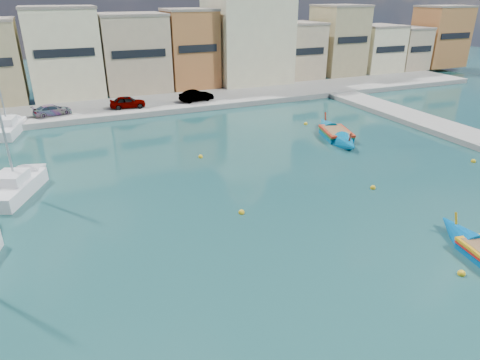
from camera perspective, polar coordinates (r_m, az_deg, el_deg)
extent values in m
plane|color=#153C40|center=(25.77, 17.64, -5.69)|extent=(160.00, 160.00, 0.00)
cube|color=gray|center=(52.28, -5.61, 10.52)|extent=(80.00, 8.00, 0.60)
cube|color=beige|center=(55.99, -22.39, 15.26)|extent=(7.88, 6.24, 9.89)
cube|color=gray|center=(55.62, -23.25, 20.42)|extent=(8.04, 6.37, 0.30)
cube|color=black|center=(52.79, -22.30, 15.40)|extent=(6.30, 0.10, 0.90)
cube|color=tan|center=(57.48, -14.00, 16.02)|extent=(7.88, 7.44, 8.99)
cube|color=gray|center=(57.09, -14.49, 20.62)|extent=(8.04, 7.59, 0.30)
cube|color=black|center=(53.74, -13.28, 16.07)|extent=(6.30, 0.10, 0.90)
cube|color=#C0753C|center=(58.52, -6.61, 16.88)|extent=(6.17, 6.13, 9.43)
cube|color=gray|center=(58.15, -6.85, 21.63)|extent=(6.29, 6.26, 0.30)
cube|color=black|center=(55.52, -5.62, 17.04)|extent=(4.93, 0.10, 0.90)
cube|color=tan|center=(62.07, 0.13, 15.84)|extent=(7.31, 7.69, 6.05)
cube|color=gray|center=(61.71, 0.13, 18.77)|extent=(7.46, 7.85, 0.30)
cube|color=black|center=(58.52, 1.72, 15.65)|extent=(5.85, 0.10, 0.90)
cube|color=tan|center=(65.40, 6.89, 16.69)|extent=(7.54, 7.30, 7.41)
cube|color=gray|center=(65.05, 7.07, 20.06)|extent=(7.69, 7.45, 0.30)
cube|color=black|center=(62.21, 8.68, 16.58)|extent=(6.03, 0.10, 0.90)
cube|color=tan|center=(69.44, 12.95, 17.61)|extent=(6.36, 6.97, 9.63)
cube|color=gray|center=(69.13, 13.35, 21.69)|extent=(6.48, 7.11, 0.30)
cube|color=black|center=(66.57, 14.83, 17.61)|extent=(5.09, 0.10, 0.90)
cube|color=beige|center=(73.94, 17.64, 16.30)|extent=(6.63, 6.70, 6.65)
cube|color=gray|center=(73.63, 17.99, 18.97)|extent=(6.76, 6.83, 0.30)
cube|color=black|center=(71.37, 19.48, 16.11)|extent=(5.30, 0.10, 0.90)
cube|color=tan|center=(78.34, 20.97, 16.07)|extent=(5.08, 7.51, 6.20)
cube|color=gray|center=(78.06, 21.34, 18.42)|extent=(5.18, 7.66, 0.30)
cube|color=black|center=(75.63, 23.03, 15.78)|extent=(4.06, 0.10, 0.90)
cube|color=#C0753C|center=(82.58, 25.13, 16.86)|extent=(7.79, 6.00, 9.33)
cube|color=gray|center=(82.32, 25.74, 20.15)|extent=(7.95, 6.12, 0.30)
cube|color=black|center=(80.53, 26.82, 16.78)|extent=(6.23, 0.10, 0.90)
cube|color=beige|center=(62.25, 0.91, 18.62)|extent=(10.00, 10.00, 12.00)
imported|color=#4C1919|center=(48.73, -14.76, 10.02)|extent=(3.92, 1.91, 1.29)
imported|color=#4C1919|center=(50.48, -5.84, 11.13)|extent=(4.07, 1.91, 1.29)
imported|color=#4C1919|center=(48.23, -23.76, 8.54)|extent=(3.98, 2.32, 1.08)
cube|color=#00669C|center=(40.08, 12.67, 5.80)|extent=(3.00, 3.96, 1.06)
cone|color=#00669C|center=(42.67, 11.38, 7.08)|extent=(2.93, 3.71, 2.68)
cone|color=#00669C|center=(37.50, 14.16, 4.49)|extent=(2.93, 3.71, 2.68)
cube|color=red|center=(39.95, 12.73, 6.41)|extent=(3.14, 4.16, 0.19)
cube|color=#197F33|center=(40.00, 12.71, 6.15)|extent=(3.12, 4.05, 0.11)
cube|color=olive|center=(39.92, 12.74, 6.52)|extent=(2.61, 3.56, 0.06)
cylinder|color=red|center=(42.74, 11.33, 8.08)|extent=(0.28, 0.52, 1.16)
cylinder|color=red|center=(37.03, 14.42, 5.36)|extent=(0.28, 0.52, 1.16)
cone|color=#005DA9|center=(26.18, 26.96, -6.27)|extent=(2.27, 3.08, 2.26)
cylinder|color=gold|center=(26.08, 26.86, -4.91)|extent=(0.20, 0.44, 0.97)
cube|color=white|center=(45.71, -28.60, 5.80)|extent=(3.35, 5.84, 1.20)
cone|color=white|center=(48.97, -27.51, 7.06)|extent=(2.84, 3.54, 2.22)
cube|color=white|center=(45.48, -28.83, 6.90)|extent=(2.05, 2.28, 0.65)
cube|color=white|center=(31.46, -27.91, -1.31)|extent=(4.20, 5.70, 1.22)
cone|color=white|center=(34.19, -25.43, 1.07)|extent=(3.28, 3.65, 2.25)
cube|color=white|center=(31.11, -28.24, 0.25)|extent=(2.31, 2.40, 0.66)
cylinder|color=#999EA3|center=(30.29, -29.33, 7.29)|extent=(0.15, 0.15, 9.36)
sphere|color=yellow|center=(25.70, 0.20, -4.33)|extent=(0.36, 0.36, 0.36)
sphere|color=yellow|center=(30.23, 17.31, -0.98)|extent=(0.36, 0.36, 0.36)
sphere|color=yellow|center=(43.69, 8.75, 7.40)|extent=(0.36, 0.36, 0.36)
sphere|color=yellow|center=(34.48, -5.28, 3.11)|extent=(0.36, 0.36, 0.36)
sphere|color=yellow|center=(38.06, 28.68, 2.21)|extent=(0.36, 0.36, 0.36)
sphere|color=yellow|center=(23.02, 27.43, -11.01)|extent=(0.36, 0.36, 0.36)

